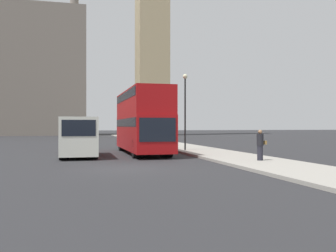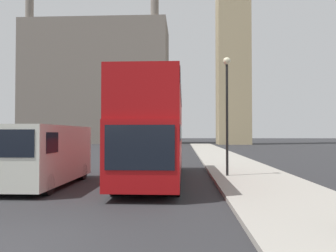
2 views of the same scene
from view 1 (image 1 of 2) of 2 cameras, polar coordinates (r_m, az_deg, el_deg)
name	(u,v)px [view 1 (image 1 of 2)]	position (r m, az deg, el deg)	size (l,w,h in m)	color
ground_plane	(127,169)	(17.43, -6.30, -6.46)	(300.00, 300.00, 0.00)	#28282B
sidewalk_strip	(264,163)	(19.62, 14.47, -5.51)	(3.98, 120.00, 0.15)	#9E998E
building_block_distant	(9,72)	(86.64, -23.08, 7.60)	(31.59, 14.05, 32.64)	slate
red_double_decker_bus	(142,119)	(26.52, -3.98, 1.07)	(2.49, 10.26, 4.41)	#A80F11
white_van	(78,136)	(24.25, -13.51, -1.47)	(2.22, 5.86, 2.49)	silver
pedestrian	(260,145)	(20.29, 13.88, -2.84)	(0.52, 0.36, 1.61)	#23232D
street_lamp	(185,100)	(28.23, 2.63, 3.96)	(0.36, 0.36, 5.73)	black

